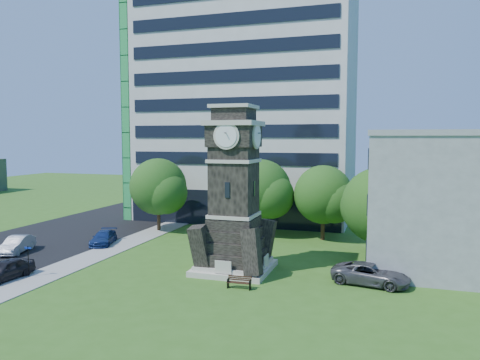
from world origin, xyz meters
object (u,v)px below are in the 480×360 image
(park_bench, at_px, (239,282))
(street_sign, at_px, (28,258))
(car_street_south, at_px, (5,270))
(car_east_lot, at_px, (371,274))
(car_street_mid, at_px, (17,245))
(clock_tower, at_px, (234,200))
(car_street_north, at_px, (103,238))

(park_bench, bearing_deg, street_sign, -174.00)
(car_street_south, distance_m, car_east_lot, 25.16)
(car_street_mid, height_order, car_east_lot, car_east_lot)
(clock_tower, relative_size, car_street_mid, 2.84)
(clock_tower, xyz_separation_m, car_street_mid, (-19.56, -0.56, -4.57))
(car_east_lot, relative_size, street_sign, 2.29)
(clock_tower, distance_m, car_east_lot, 10.84)
(car_street_south, relative_size, street_sign, 1.87)
(clock_tower, height_order, street_sign, clock_tower)
(clock_tower, distance_m, park_bench, 6.41)
(car_street_mid, bearing_deg, street_sign, -58.76)
(car_east_lot, bearing_deg, clock_tower, 98.40)
(car_street_north, bearing_deg, car_street_south, -108.89)
(car_street_mid, xyz_separation_m, street_sign, (6.24, -5.52, 0.70))
(clock_tower, distance_m, car_street_north, 15.65)
(clock_tower, relative_size, park_bench, 7.63)
(park_bench, bearing_deg, car_east_lot, 20.82)
(car_east_lot, bearing_deg, car_street_south, 115.97)
(car_east_lot, distance_m, park_bench, 8.90)
(car_street_south, distance_m, park_bench, 16.39)
(car_street_mid, bearing_deg, car_street_south, -68.95)
(clock_tower, xyz_separation_m, street_sign, (-13.32, -6.08, -3.87))
(car_street_north, distance_m, street_sign, 10.58)
(car_street_south, relative_size, park_bench, 2.63)
(car_street_north, height_order, street_sign, street_sign)
(park_bench, bearing_deg, car_street_south, -171.15)
(car_street_north, relative_size, park_bench, 2.66)
(car_street_north, height_order, car_east_lot, car_east_lot)
(clock_tower, bearing_deg, car_street_mid, -178.35)
(clock_tower, xyz_separation_m, car_street_north, (-14.27, 4.42, -4.66))
(car_street_mid, height_order, park_bench, car_street_mid)
(street_sign, bearing_deg, car_east_lot, 12.33)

